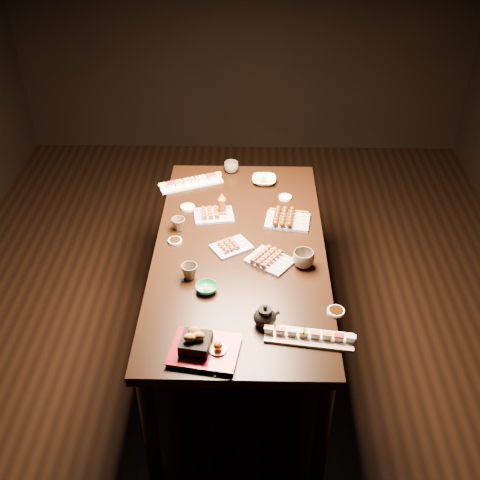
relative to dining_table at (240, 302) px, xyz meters
name	(u,v)px	position (x,y,z in m)	size (l,w,h in m)	color
ground	(237,330)	(-0.02, 0.16, -0.38)	(5.00, 5.00, 0.00)	black
dining_table	(240,302)	(0.00, 0.00, 0.00)	(0.90, 1.80, 0.75)	black
sushi_platter_near	(309,335)	(0.32, -0.66, 0.40)	(0.39, 0.11, 0.05)	white
sushi_platter_far	(191,181)	(-0.32, 0.66, 0.40)	(0.39, 0.11, 0.05)	white
yakitori_plate_center	(231,244)	(-0.04, 0.00, 0.40)	(0.20, 0.14, 0.05)	#828EB6
yakitori_plate_right	(270,258)	(0.15, -0.11, 0.40)	(0.22, 0.16, 0.05)	#828EB6
yakitori_plate_left	(214,212)	(-0.15, 0.31, 0.40)	(0.22, 0.16, 0.06)	#828EB6
tsukune_plate	(288,218)	(0.26, 0.26, 0.41)	(0.24, 0.18, 0.06)	#828EB6
edamame_bowl_green	(207,288)	(-0.15, -0.35, 0.39)	(0.11, 0.11, 0.03)	#30946D
edamame_bowl_cream	(264,180)	(0.13, 0.69, 0.39)	(0.15, 0.15, 0.04)	beige
tempura_tray	(204,344)	(-0.13, -0.75, 0.43)	(0.29, 0.23, 0.11)	black
teacup_near_left	(189,271)	(-0.24, -0.25, 0.41)	(0.08, 0.08, 0.08)	#52483E
teacup_mid_right	(303,259)	(0.32, -0.14, 0.42)	(0.11, 0.11, 0.09)	#52483E
teacup_far_left	(178,224)	(-0.34, 0.17, 0.41)	(0.08, 0.08, 0.07)	#52483E
teacup_far_right	(231,167)	(-0.07, 0.82, 0.41)	(0.09, 0.09, 0.07)	#52483E
teapot	(265,315)	(0.12, -0.57, 0.43)	(0.12, 0.12, 0.10)	black
condiment_bottle	(222,204)	(-0.11, 0.32, 0.45)	(0.05, 0.05, 0.14)	brown
sauce_dish_west	(175,241)	(-0.35, 0.05, 0.38)	(0.08, 0.08, 0.01)	white
sauce_dish_east	(285,197)	(0.26, 0.51, 0.38)	(0.08, 0.08, 0.01)	white
sauce_dish_se	(336,311)	(0.45, -0.48, 0.38)	(0.08, 0.08, 0.01)	white
sauce_dish_nw	(188,207)	(-0.31, 0.38, 0.38)	(0.08, 0.08, 0.01)	white
chopsticks_near	(226,357)	(-0.04, -0.78, 0.38)	(0.23, 0.02, 0.01)	black
chopsticks_se	(326,337)	(0.39, -0.65, 0.38)	(0.23, 0.02, 0.01)	black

